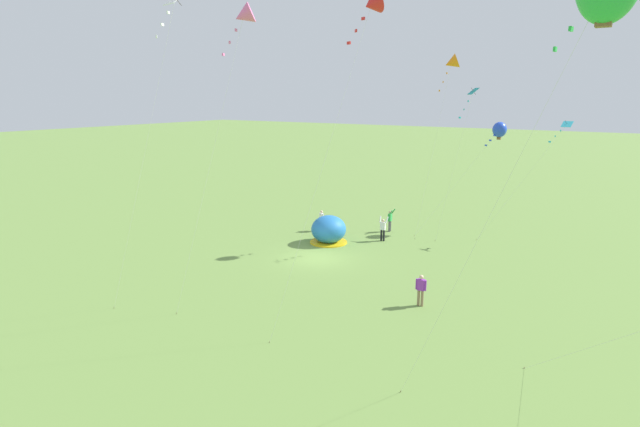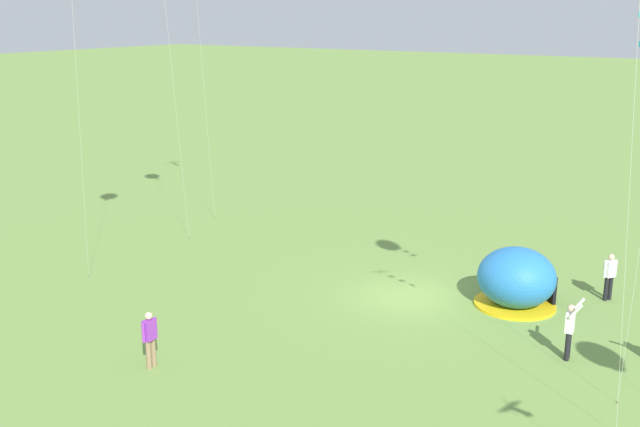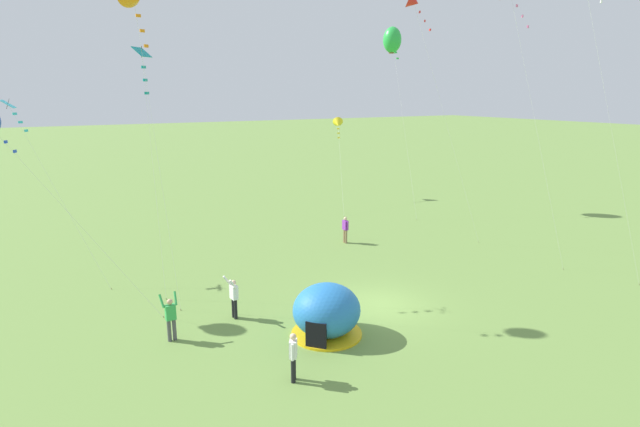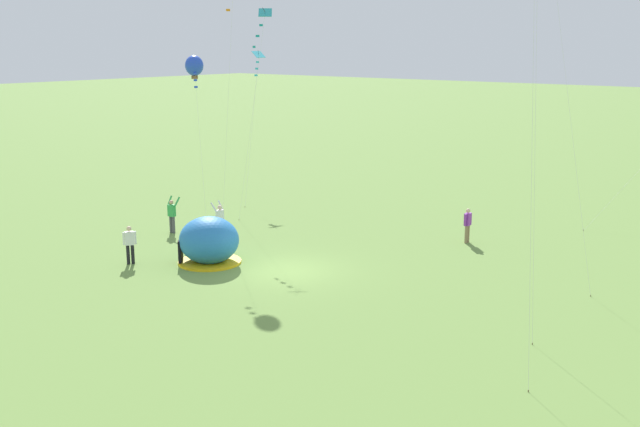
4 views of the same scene
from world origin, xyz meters
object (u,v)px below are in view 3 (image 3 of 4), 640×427
(kite_teal, at_px, (143,65))
(kite_yellow, at_px, (338,124))
(kite_red, at_px, (414,2))
(kite_green, at_px, (392,40))
(person_watching_sky, at_px, (234,296))
(kite_cyan, at_px, (13,113))
(person_flying_kite, at_px, (171,317))
(person_far_back, at_px, (345,228))
(popup_tent, at_px, (327,311))
(person_strolling, at_px, (293,355))

(kite_teal, bearing_deg, kite_yellow, 36.89)
(kite_red, xyz_separation_m, kite_green, (5.48, 9.08, -1.06))
(kite_red, bearing_deg, person_watching_sky, -157.84)
(kite_green, bearing_deg, kite_red, -121.10)
(person_watching_sky, xyz_separation_m, kite_cyan, (-7.33, 10.81, 7.40))
(person_flying_kite, distance_m, kite_green, 29.55)
(person_far_back, relative_size, kite_teal, 0.15)
(popup_tent, height_order, person_far_back, popup_tent)
(person_flying_kite, relative_size, kite_teal, 0.17)
(kite_teal, bearing_deg, popup_tent, -62.32)
(kite_yellow, height_order, kite_red, kite_red)
(kite_green, bearing_deg, person_far_back, -139.98)
(person_watching_sky, bearing_deg, kite_cyan, 124.13)
(kite_red, bearing_deg, popup_tent, -141.37)
(person_watching_sky, xyz_separation_m, kite_yellow, (17.41, 19.95, 5.68))
(person_far_back, relative_size, kite_green, 0.12)
(person_flying_kite, height_order, kite_red, kite_red)
(person_watching_sky, bearing_deg, kite_red, 22.16)
(kite_red, bearing_deg, person_flying_kite, -159.21)
(person_watching_sky, height_order, person_flying_kite, same)
(popup_tent, xyz_separation_m, kite_cyan, (-9.98, 14.05, 7.40))
(person_strolling, distance_m, person_far_back, 16.01)
(person_flying_kite, height_order, kite_yellow, kite_yellow)
(popup_tent, relative_size, kite_green, 0.19)
(person_strolling, xyz_separation_m, kite_red, (13.64, 11.10, 13.59))
(kite_teal, distance_m, kite_red, 16.08)
(kite_yellow, distance_m, kite_green, 8.80)
(person_far_back, relative_size, person_flying_kite, 0.91)
(kite_yellow, bearing_deg, person_strolling, -124.29)
(person_far_back, xyz_separation_m, person_watching_sky, (-10.03, -6.99, 0.03))
(person_watching_sky, relative_size, kite_yellow, 0.24)
(kite_teal, height_order, kite_green, kite_green)
(person_watching_sky, xyz_separation_m, kite_teal, (-1.90, 5.45, 9.60))
(kite_cyan, bearing_deg, kite_green, 8.25)
(person_watching_sky, distance_m, kite_teal, 11.20)
(person_far_back, distance_m, kite_yellow, 15.98)
(kite_teal, distance_m, kite_green, 23.17)
(popup_tent, distance_m, kite_red, 19.57)
(popup_tent, bearing_deg, person_watching_sky, 129.34)
(popup_tent, relative_size, person_far_back, 1.63)
(kite_teal, xyz_separation_m, kite_cyan, (-5.42, 5.36, -2.20))
(person_far_back, relative_size, kite_yellow, 0.22)
(person_far_back, bearing_deg, person_strolling, -128.59)
(popup_tent, bearing_deg, kite_cyan, 125.40)
(popup_tent, distance_m, person_watching_sky, 4.19)
(kite_yellow, bearing_deg, kite_teal, -143.11)
(person_strolling, height_order, person_far_back, same)
(person_far_back, bearing_deg, kite_red, -21.22)
(person_far_back, relative_size, kite_red, 0.11)
(kite_green, bearing_deg, person_strolling, -133.45)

